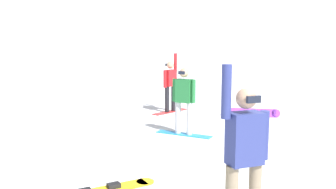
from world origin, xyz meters
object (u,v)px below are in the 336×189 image
Objects in this scene: snowboarder_foreground at (244,158)px; snowboarder_midground at (184,100)px; snowboarder_background at (170,85)px; loose_snowboard_near_left at (251,112)px.

snowboarder_midground is (1.78, 4.57, -0.08)m from snowboarder_foreground.
snowboarder_foreground is 1.04× the size of snowboarder_background.
snowboarder_foreground reaches higher than loose_snowboard_near_left.
loose_snowboard_near_left is at bearing -43.34° from snowboarder_background.
snowboarder_midground is 3.34m from loose_snowboard_near_left.
loose_snowboard_near_left is (3.07, 1.06, -0.77)m from snowboarder_midground.
snowboarder_foreground is at bearing -111.30° from snowboarder_midground.
snowboarder_midground is at bearing -160.95° from loose_snowboard_near_left.
snowboarder_midground reaches higher than loose_snowboard_near_left.
snowboarder_midground is 0.86× the size of snowboarder_background.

